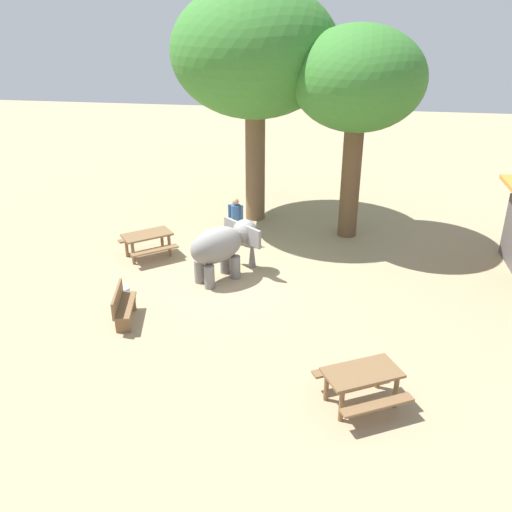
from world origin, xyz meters
name	(u,v)px	position (x,y,z in m)	size (l,w,h in m)	color
ground_plane	(227,277)	(0.00, 0.00, 0.00)	(60.00, 60.00, 0.00)	tan
elephant	(223,245)	(0.03, -0.09, 1.04)	(2.22, 2.13, 1.63)	slate
person_handler	(236,218)	(-2.46, -0.23, 0.95)	(0.32, 0.51, 1.62)	#3F3833
shade_tree_main	(358,81)	(-3.92, 3.45, 5.18)	(4.60, 4.22, 6.89)	brown
shade_tree_secondary	(255,53)	(-5.05, 0.00, 5.88)	(6.17, 5.66, 8.12)	brown
wooden_bench	(122,305)	(2.85, -2.08, 0.47)	(1.45, 0.72, 0.88)	brown
picnic_table_near	(362,379)	(5.08, 3.82, 0.59)	(2.02, 2.03, 0.78)	brown
picnic_table_far	(147,239)	(-1.03, -2.80, 0.59)	(2.10, 2.10, 0.78)	brown
feed_bucket	(123,293)	(1.72, -2.54, 0.16)	(0.36, 0.36, 0.32)	gray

